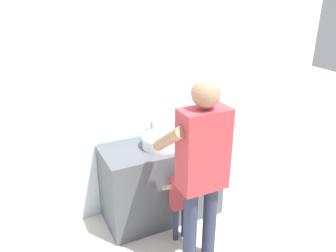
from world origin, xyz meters
The scene contains 8 objects.
ground_plane centered at (0.00, 0.00, 0.00)m, with size 14.00×14.00×0.00m, color silver.
back_wall centered at (0.00, 0.62, 1.35)m, with size 4.40×0.08×2.70m.
vanity_cabinet centered at (0.00, 0.30, 0.40)m, with size 1.17×0.54×0.81m, color #4C5156.
sink_basin centered at (0.00, 0.28, 0.86)m, with size 0.39×0.39×0.11m.
faucet centered at (0.00, 0.51, 0.89)m, with size 0.18×0.14×0.18m.
toothbrush_cup centered at (0.31, 0.31, 0.86)m, with size 0.07×0.07×0.21m.
child_toddler centered at (0.00, -0.10, 0.47)m, with size 0.24×0.24×0.78m.
adult_parent centered at (0.02, -0.42, 0.99)m, with size 0.51×0.54×1.64m.
Camera 1 is at (-1.23, -2.38, 2.25)m, focal length 36.05 mm.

